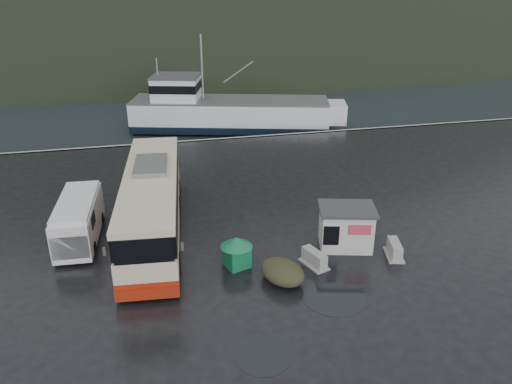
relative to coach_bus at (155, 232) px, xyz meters
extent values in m
plane|color=black|center=(3.39, -3.34, 0.00)|extent=(160.00, 160.00, 0.00)
cube|color=black|center=(3.39, 106.66, 0.00)|extent=(300.00, 180.00, 0.02)
cube|color=#999993|center=(3.39, 16.66, 0.00)|extent=(160.00, 0.60, 1.50)
ellipsoid|color=black|center=(13.39, 246.66, 0.00)|extent=(780.00, 540.00, 570.00)
cylinder|color=black|center=(7.72, -8.18, 0.01)|extent=(3.02, 3.02, 0.01)
cylinder|color=black|center=(3.63, -11.23, 0.01)|extent=(2.22, 2.22, 0.01)
camera|label=1|loc=(-0.05, -25.88, 13.54)|focal=35.00mm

